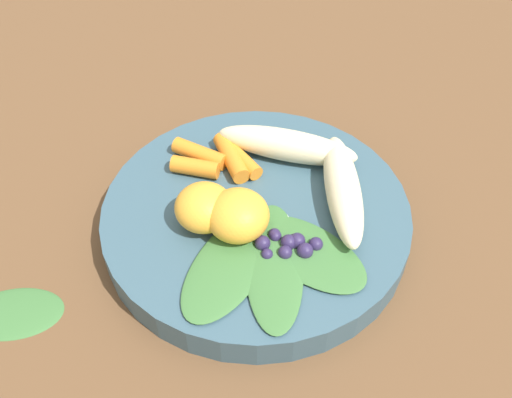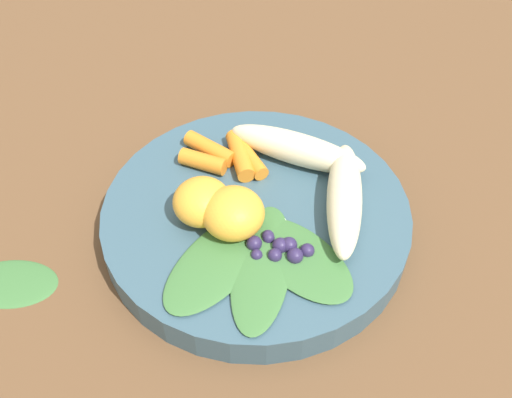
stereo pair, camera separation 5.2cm
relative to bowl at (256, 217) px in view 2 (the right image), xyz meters
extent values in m
plane|color=brown|center=(0.00, 0.00, -0.02)|extent=(2.40, 2.40, 0.00)
cylinder|color=#385666|center=(0.00, 0.00, 0.00)|extent=(0.29, 0.29, 0.03)
ellipsoid|color=beige|center=(0.05, 0.05, 0.03)|extent=(0.13, 0.11, 0.03)
ellipsoid|color=beige|center=(0.08, -0.02, 0.03)|extent=(0.08, 0.14, 0.03)
ellipsoid|color=#F4A833|center=(-0.03, -0.02, 0.04)|extent=(0.06, 0.06, 0.04)
ellipsoid|color=#F4A833|center=(-0.05, 0.00, 0.03)|extent=(0.05, 0.05, 0.04)
cylinder|color=orange|center=(0.01, 0.06, 0.02)|extent=(0.03, 0.06, 0.02)
cylinder|color=orange|center=(0.00, 0.06, 0.02)|extent=(0.02, 0.06, 0.02)
cylinder|color=orange|center=(-0.03, 0.08, 0.02)|extent=(0.05, 0.05, 0.02)
cylinder|color=orange|center=(-0.04, 0.06, 0.02)|extent=(0.05, 0.04, 0.02)
sphere|color=#2D234C|center=(0.00, -0.06, 0.02)|extent=(0.01, 0.01, 0.01)
sphere|color=#2D234C|center=(-0.01, -0.06, 0.02)|extent=(0.01, 0.01, 0.01)
sphere|color=#2D234C|center=(0.00, -0.06, 0.02)|extent=(0.01, 0.01, 0.01)
sphere|color=#2D234C|center=(0.01, -0.06, 0.02)|extent=(0.01, 0.01, 0.01)
sphere|color=#2D234C|center=(-0.01, -0.05, 0.02)|extent=(0.01, 0.01, 0.01)
sphere|color=#2D234C|center=(0.01, -0.05, 0.02)|extent=(0.01, 0.01, 0.01)
sphere|color=#2D234C|center=(0.02, -0.07, 0.02)|extent=(0.01, 0.01, 0.01)
sphere|color=#2D234C|center=(0.00, -0.04, 0.02)|extent=(0.01, 0.01, 0.01)
sphere|color=#2D234C|center=(0.01, -0.06, 0.02)|extent=(0.01, 0.01, 0.01)
sphere|color=#2D234C|center=(0.03, -0.07, 0.02)|extent=(0.01, 0.01, 0.01)
sphere|color=#2D234C|center=(0.01, -0.06, 0.02)|extent=(0.01, 0.01, 0.01)
sphere|color=#2D234C|center=(0.00, -0.04, 0.02)|extent=(0.01, 0.01, 0.01)
cylinder|color=white|center=(0.00, -0.03, 0.02)|extent=(0.04, 0.04, 0.00)
ellipsoid|color=#3D7038|center=(-0.05, -0.05, 0.02)|extent=(0.14, 0.13, 0.01)
ellipsoid|color=#3D7038|center=(-0.01, -0.07, 0.02)|extent=(0.10, 0.14, 0.01)
ellipsoid|color=#3D7038|center=(0.02, -0.07, 0.02)|extent=(0.10, 0.13, 0.01)
ellipsoid|color=#3D7038|center=(-0.23, -0.01, -0.01)|extent=(0.10, 0.08, 0.01)
camera|label=1|loc=(-0.14, -0.33, 0.40)|focal=39.86mm
camera|label=2|loc=(-0.09, -0.34, 0.40)|focal=39.86mm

